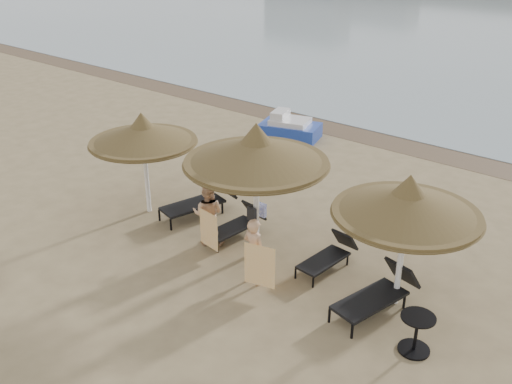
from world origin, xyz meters
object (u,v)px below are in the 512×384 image
lounger_far_right (380,292)px  side_table (416,335)px  person_right (254,246)px  person_left (208,209)px  pedal_boat (289,128)px  palapa_center (256,152)px  palapa_right (408,203)px  palapa_left (143,134)px  lounger_near_left (238,223)px  lounger_near_right (330,254)px  lounger_far_left (202,200)px

lounger_far_right → side_table: (1.11, -0.70, -0.05)m
lounger_far_right → person_right: (-2.56, -0.85, 0.49)m
person_left → pedal_boat: person_left is taller
person_right → palapa_center: bearing=-51.0°
palapa_center → person_left: (-1.20, -0.36, -1.66)m
person_left → person_right: (1.92, -0.59, -0.03)m
palapa_right → lounger_far_right: bearing=-111.6°
lounger_far_right → person_right: person_right is taller
palapa_left → palapa_right: size_ratio=0.97×
lounger_near_left → person_left: size_ratio=0.94×
palapa_center → person_right: bearing=-52.8°
palapa_left → lounger_far_right: (6.93, 0.04, -1.81)m
lounger_near_right → palapa_left: bearing=-167.3°
palapa_right → lounger_near_left: bearing=179.2°
lounger_near_left → pedal_boat: 7.38m
lounger_far_left → person_right: person_right is taller
palapa_right → lounger_near_left: palapa_right is taller
lounger_far_right → side_table: size_ratio=2.77×
lounger_far_left → lounger_far_right: lounger_far_left is taller
palapa_left → person_left: palapa_left is taller
lounger_far_left → side_table: bearing=2.2°
lounger_near_left → side_table: size_ratio=2.27×
palapa_center → person_right: size_ratio=1.82×
lounger_near_left → person_left: person_left is taller
pedal_boat → lounger_near_right: bearing=-64.1°
lounger_far_left → lounger_far_right: size_ratio=1.03×
palapa_right → lounger_far_left: size_ratio=1.33×
lounger_near_right → palapa_right: bearing=-3.7°
side_table → person_left: size_ratio=0.41×
palapa_right → side_table: size_ratio=3.81×
person_right → lounger_near_right: bearing=-119.8°
side_table → person_right: size_ratio=0.42×
palapa_center → lounger_far_left: 3.30m
palapa_center → lounger_far_left: palapa_center is taller
lounger_near_right → person_left: 3.07m
palapa_center → side_table: 4.99m
person_left → lounger_near_right: bearing=171.2°
person_right → lounger_far_left: bearing=-25.4°
palapa_left → person_right: size_ratio=1.56×
person_right → palapa_right: bearing=-153.3°
lounger_far_left → lounger_near_left: bearing=4.1°
palapa_center → palapa_right: (3.45, 0.32, -0.29)m
lounger_far_right → person_left: person_left is taller
palapa_center → lounger_far_left: size_ratio=1.50×
lounger_far_right → side_table: bearing=-19.4°
lounger_far_right → side_table: lounger_far_right is taller
lounger_near_right → lounger_far_right: lounger_far_right is taller
side_table → person_right: bearing=-177.7°
palapa_center → pedal_boat: bearing=120.9°
lounger_near_left → person_left: bearing=-106.8°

